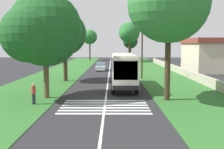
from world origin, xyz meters
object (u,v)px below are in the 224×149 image
Objects in this scene: roadside_tree_left_2 at (64,35)px; roadside_building at (209,54)px; pedestrian at (34,94)px; coach_bus at (123,69)px; utility_pole at (142,50)px; roadside_tree_left_1 at (89,37)px; trailing_car_0 at (101,67)px; roadside_tree_right_1 at (129,33)px; trailing_minibus_0 at (117,58)px; roadside_tree_right_2 at (130,42)px; roadside_tree_left_0 at (43,32)px; roadside_tree_right_0 at (166,5)px; trailing_car_1 at (119,63)px.

roadside_tree_left_2 is 0.73× the size of roadside_building.
coach_bus is at bearing -40.59° from pedestrian.
utility_pole reaches higher than pedestrian.
roadside_tree_left_1 is at bearing 13.86° from utility_pole.
utility_pole is at bearing -76.41° from roadside_tree_left_2.
coach_bus reaches higher than trailing_car_0.
roadside_tree_right_1 reaches higher than roadside_tree_left_2.
roadside_tree_left_2 is (-31.63, 7.32, 4.49)m from trailing_minibus_0.
roadside_building is (14.01, -23.73, -3.03)m from roadside_tree_left_2.
roadside_tree_right_2 reaches higher than pedestrian.
roadside_tree_left_0 is 1.04× the size of roadside_tree_left_2.
pedestrian is (-46.17, 7.30, -0.64)m from trailing_minibus_0.
roadside_building is (-17.62, -16.42, 1.45)m from trailing_minibus_0.
trailing_car_0 is at bearing 165.46° from roadside_tree_right_1.
coach_bus is at bearing -171.23° from roadside_tree_left_1.
trailing_car_0 is 0.37× the size of roadside_tree_right_0.
roadside_tree_left_2 reaches higher than trailing_minibus_0.
coach_bus is at bearing -50.57° from roadside_tree_left_0.
trailing_car_0 is 27.34m from roadside_tree_left_0.
roadside_tree_left_2 is 10.91m from utility_pole.
roadside_tree_right_1 is at bearing -21.64° from trailing_minibus_0.
roadside_tree_left_0 is 1.20× the size of utility_pole.
trailing_minibus_0 reaches higher than trailing_car_0.
roadside_building is at bearing -137.03° from trailing_minibus_0.
trailing_minibus_0 is at bearing 6.10° from utility_pole.
utility_pole is (-12.23, -6.32, 3.40)m from trailing_car_0.
roadside_tree_left_0 is 5.72m from pedestrian.
utility_pole is (-45.18, 1.04, -1.52)m from roadside_tree_right_2.
trailing_minibus_0 is 46.75m from pedestrian.
roadside_tree_left_0 is (-36.17, 7.39, 5.25)m from trailing_car_1.
roadside_tree_right_0 is at bearing -95.43° from roadside_tree_left_0.
utility_pole reaches higher than coach_bus.
roadside_building is (25.80, -23.53, -2.92)m from roadside_tree_left_0.
roadside_tree_right_0 is 13.06m from pedestrian.
utility_pole reaches higher than trailing_car_1.
coach_bus is at bearing 140.67° from roadside_building.
coach_bus is 6.60× the size of pedestrian.
utility_pole is at bearing 178.68° from roadside_tree_right_2.
roadside_tree_left_2 is at bearing 40.13° from roadside_tree_right_0.
utility_pole is at bearing -166.14° from roadside_tree_left_1.
coach_bus is 8.99m from utility_pole.
roadside_tree_right_1 is (-7.68, -11.43, 0.89)m from roadside_tree_left_1.
roadside_tree_right_0 is 60.55m from roadside_tree_right_2.
roadside_tree_right_1 reaches higher than coach_bus.
roadside_tree_right_2 is at bearing -10.43° from pedestrian.
roadside_building reaches higher than trailing_car_0.
roadside_tree_right_2 is (32.94, -7.37, 4.92)m from trailing_car_0.
trailing_car_1 is at bearing -160.40° from roadside_tree_left_1.
roadside_tree_left_0 is 1.01× the size of roadside_tree_left_1.
roadside_tree_right_1 is 1.36× the size of roadside_tree_right_2.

